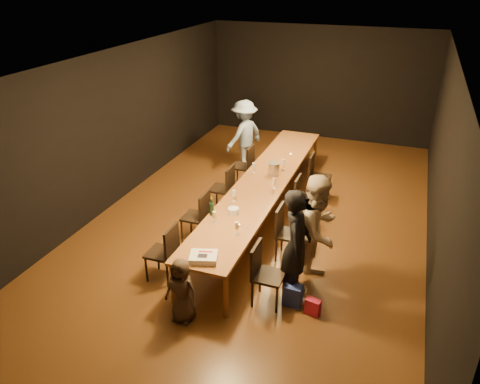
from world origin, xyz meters
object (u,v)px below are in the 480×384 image
(man_blue, at_px, (244,135))
(chair_left_0, at_px, (161,252))
(ice_bucket, at_px, (274,169))
(chair_left_3, at_px, (242,166))
(chair_right_2, at_px, (307,202))
(champagne_bottle, at_px, (212,206))
(chair_left_1, at_px, (195,216))
(chair_right_1, at_px, (290,234))
(chair_left_2, at_px, (221,188))
(plate_stack, at_px, (233,211))
(chair_right_3, at_px, (320,177))
(child, at_px, (182,290))
(table, at_px, (263,183))
(birthday_cake, at_px, (204,257))
(chair_right_0, at_px, (269,275))
(woman_tan, at_px, (317,231))
(woman_birthday, at_px, (296,245))

(man_blue, bearing_deg, chair_left_0, 28.44)
(ice_bucket, bearing_deg, chair_left_3, 138.79)
(chair_right_2, bearing_deg, champagne_bottle, -39.01)
(man_blue, bearing_deg, chair_left_1, 29.80)
(champagne_bottle, bearing_deg, chair_right_1, 14.74)
(chair_left_2, distance_m, plate_stack, 1.61)
(chair_left_1, bearing_deg, chair_right_3, -35.31)
(plate_stack, bearing_deg, child, -92.10)
(table, bearing_deg, chair_left_0, -109.50)
(chair_right_2, relative_size, birthday_cake, 2.09)
(chair_right_3, height_order, chair_left_2, same)
(chair_right_3, distance_m, man_blue, 2.27)
(chair_right_1, relative_size, chair_right_2, 1.00)
(plate_stack, bearing_deg, chair_left_0, -127.09)
(chair_left_3, xyz_separation_m, plate_stack, (0.78, -2.57, 0.34))
(chair_right_2, relative_size, man_blue, 0.57)
(chair_right_0, bearing_deg, plate_stack, -138.15)
(woman_tan, bearing_deg, woman_birthday, 172.87)
(man_blue, height_order, child, man_blue)
(chair_right_3, bearing_deg, chair_right_1, -0.00)
(chair_left_3, distance_m, child, 4.40)
(chair_right_1, xyz_separation_m, plate_stack, (-0.92, -0.17, 0.34))
(birthday_cake, relative_size, ice_bucket, 1.87)
(chair_right_2, xyz_separation_m, plate_stack, (-0.92, -1.37, 0.34))
(chair_left_3, height_order, woman_tan, woman_tan)
(woman_birthday, relative_size, man_blue, 1.04)
(child, height_order, plate_stack, child)
(chair_right_3, xyz_separation_m, champagne_bottle, (-1.24, -2.73, 0.45))
(ice_bucket, bearing_deg, champagne_bottle, -104.20)
(man_blue, bearing_deg, child, 35.44)
(champagne_bottle, bearing_deg, woman_tan, -4.06)
(chair_right_1, height_order, birthday_cake, chair_right_1)
(chair_left_2, relative_size, chair_left_3, 1.00)
(woman_birthday, distance_m, birthday_cake, 1.31)
(child, bearing_deg, chair_left_0, 137.85)
(table, height_order, chair_left_2, chair_left_2)
(chair_right_3, distance_m, chair_left_1, 2.94)
(chair_left_0, bearing_deg, chair_right_2, -35.31)
(chair_right_2, relative_size, chair_left_0, 1.00)
(woman_birthday, distance_m, woman_tan, 0.48)
(ice_bucket, bearing_deg, child, -93.77)
(table, height_order, chair_right_3, chair_right_3)
(chair_right_2, distance_m, woman_birthday, 2.14)
(chair_right_3, height_order, ice_bucket, ice_bucket)
(chair_right_3, relative_size, plate_stack, 5.17)
(chair_left_0, distance_m, plate_stack, 1.33)
(chair_left_1, bearing_deg, table, -35.31)
(chair_right_3, bearing_deg, champagne_bottle, -24.39)
(chair_left_3, height_order, plate_stack, chair_left_3)
(chair_right_2, bearing_deg, chair_left_0, -35.31)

